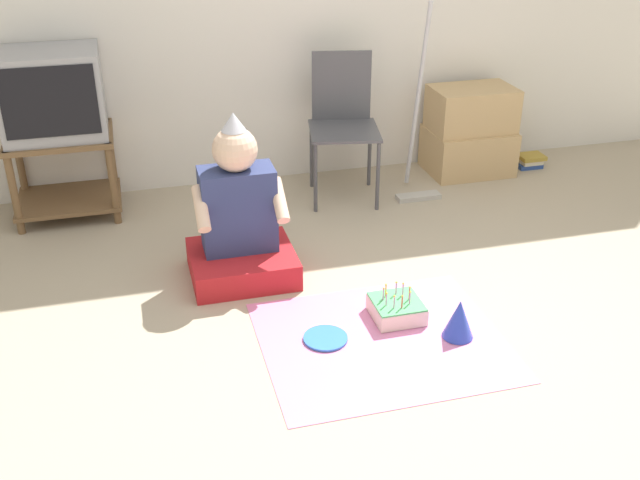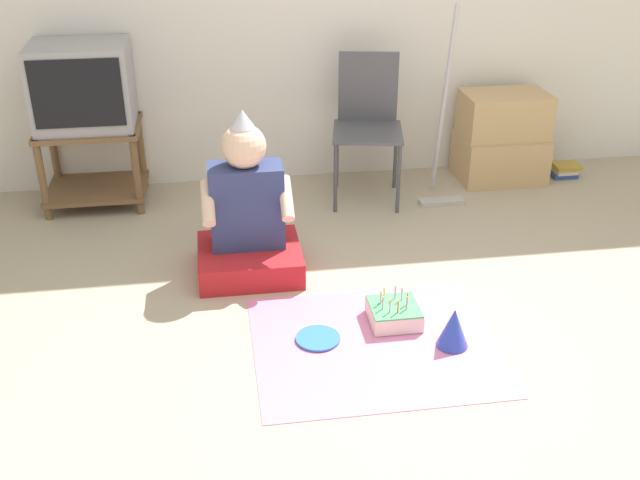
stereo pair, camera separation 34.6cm
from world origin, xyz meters
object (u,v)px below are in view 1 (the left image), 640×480
object	(u,v)px
book_pile	(530,161)
party_hat_blue	(459,319)
person_seated	(240,224)
folding_chair	(343,116)
cardboard_box_stack	(470,132)
birthday_cake	(396,309)
paper_plate	(326,338)
tv	(52,93)
dust_mop	(418,143)

from	to	relation	value
book_pile	party_hat_blue	distance (m)	2.23
person_seated	folding_chair	bearing A→B (deg)	47.62
cardboard_box_stack	book_pile	world-z (taller)	cardboard_box_stack
folding_chair	party_hat_blue	bearing A→B (deg)	-88.65
birthday_cake	folding_chair	bearing A→B (deg)	83.31
paper_plate	cardboard_box_stack	bearing A→B (deg)	49.09
tv	party_hat_blue	distance (m)	2.59
tv	dust_mop	distance (m)	2.17
cardboard_box_stack	dust_mop	distance (m)	0.58
paper_plate	dust_mop	bearing A→B (deg)	55.08
birthday_cake	party_hat_blue	xyz separation A→B (m)	(0.21, -0.22, 0.05)
birthday_cake	book_pile	bearing A→B (deg)	44.89
person_seated	birthday_cake	distance (m)	0.90
dust_mop	paper_plate	size ratio (longest dim) A/B	6.02
folding_chair	book_pile	bearing A→B (deg)	2.98
person_seated	dust_mop	bearing A→B (deg)	29.74
party_hat_blue	paper_plate	size ratio (longest dim) A/B	0.92
folding_chair	dust_mop	size ratio (longest dim) A/B	0.73
tv	dust_mop	size ratio (longest dim) A/B	0.46
book_pile	paper_plate	xyz separation A→B (m)	(-1.92, -1.64, -0.04)
book_pile	birthday_cake	world-z (taller)	birthday_cake
book_pile	paper_plate	world-z (taller)	book_pile
person_seated	cardboard_box_stack	bearing A→B (deg)	30.14
paper_plate	book_pile	bearing A→B (deg)	40.47
dust_mop	birthday_cake	world-z (taller)	dust_mop
folding_chair	paper_plate	size ratio (longest dim) A/B	4.38
party_hat_blue	cardboard_box_stack	bearing A→B (deg)	64.04
dust_mop	party_hat_blue	size ratio (longest dim) A/B	6.53
dust_mop	paper_plate	world-z (taller)	dust_mop
folding_chair	paper_plate	world-z (taller)	folding_chair
tv	cardboard_box_stack	world-z (taller)	tv
cardboard_box_stack	paper_plate	bearing A→B (deg)	-130.91
dust_mop	tv	bearing A→B (deg)	171.99
tv	party_hat_blue	bearing A→B (deg)	-46.82
party_hat_blue	tv	bearing A→B (deg)	133.18
tv	person_seated	distance (m)	1.41
folding_chair	book_pile	xyz separation A→B (m)	(1.38, 0.07, -0.46)
dust_mop	party_hat_blue	xyz separation A→B (m)	(-0.40, -1.53, -0.25)
cardboard_box_stack	dust_mop	world-z (taller)	dust_mop
cardboard_box_stack	birthday_cake	xyz separation A→B (m)	(-1.11, -1.61, -0.23)
birthday_cake	paper_plate	world-z (taller)	birthday_cake
person_seated	birthday_cake	bearing A→B (deg)	-43.93
tv	folding_chair	size ratio (longest dim) A/B	0.63
tv	paper_plate	size ratio (longest dim) A/B	2.78
dust_mop	person_seated	world-z (taller)	dust_mop
paper_plate	folding_chair	bearing A→B (deg)	71.00
dust_mop	person_seated	bearing A→B (deg)	-150.26
folding_chair	dust_mop	xyz separation A→B (m)	(0.44, -0.17, -0.16)
cardboard_box_stack	birthday_cake	distance (m)	1.96
tv	party_hat_blue	world-z (taller)	tv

